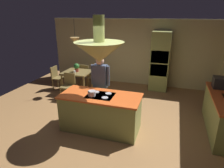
{
  "coord_description": "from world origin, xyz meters",
  "views": [
    {
      "loc": [
        1.56,
        -4.2,
        2.75
      ],
      "look_at": [
        0.1,
        0.4,
        1.0
      ],
      "focal_mm": 31.52,
      "sensor_mm": 36.0,
      "label": 1
    }
  ],
  "objects_px": {
    "chair_facing_island": "(69,84)",
    "chair_at_corner": "(57,76)",
    "cooking_pot_on_cooktop": "(92,93)",
    "dining_table": "(77,75)",
    "kitchen_island": "(101,112)",
    "cup_on_table": "(75,72)",
    "chair_by_back_wall": "(85,73)",
    "person_at_island": "(100,83)",
    "oven_tower": "(160,62)",
    "potted_plant_on_table": "(77,67)",
    "microwave_on_counter": "(223,83)"
  },
  "relations": [
    {
      "from": "chair_facing_island",
      "to": "chair_by_back_wall",
      "type": "distance_m",
      "value": 1.3
    },
    {
      "from": "chair_facing_island",
      "to": "cup_on_table",
      "type": "distance_m",
      "value": 0.53
    },
    {
      "from": "oven_tower",
      "to": "chair_by_back_wall",
      "type": "xyz_separation_m",
      "value": [
        -2.8,
        -0.49,
        -0.57
      ]
    },
    {
      "from": "dining_table",
      "to": "chair_by_back_wall",
      "type": "xyz_separation_m",
      "value": [
        0.0,
        0.65,
        -0.15
      ]
    },
    {
      "from": "oven_tower",
      "to": "chair_facing_island",
      "type": "distance_m",
      "value": 3.37
    },
    {
      "from": "kitchen_island",
      "to": "cup_on_table",
      "type": "height_order",
      "value": "kitchen_island"
    },
    {
      "from": "chair_by_back_wall",
      "to": "person_at_island",
      "type": "bearing_deg",
      "value": 125.17
    },
    {
      "from": "dining_table",
      "to": "kitchen_island",
      "type": "bearing_deg",
      "value": -51.01
    },
    {
      "from": "oven_tower",
      "to": "chair_by_back_wall",
      "type": "distance_m",
      "value": 2.9
    },
    {
      "from": "cup_on_table",
      "to": "microwave_on_counter",
      "type": "xyz_separation_m",
      "value": [
        4.52,
        -0.48,
        0.25
      ]
    },
    {
      "from": "person_at_island",
      "to": "cooking_pot_on_cooktop",
      "type": "bearing_deg",
      "value": -82.8
    },
    {
      "from": "oven_tower",
      "to": "cup_on_table",
      "type": "distance_m",
      "value": 3.11
    },
    {
      "from": "cup_on_table",
      "to": "chair_facing_island",
      "type": "bearing_deg",
      "value": -92.08
    },
    {
      "from": "chair_facing_island",
      "to": "chair_by_back_wall",
      "type": "bearing_deg",
      "value": 90.0
    },
    {
      "from": "chair_by_back_wall",
      "to": "microwave_on_counter",
      "type": "relative_size",
      "value": 1.89
    },
    {
      "from": "person_at_island",
      "to": "chair_by_back_wall",
      "type": "bearing_deg",
      "value": 125.17
    },
    {
      "from": "dining_table",
      "to": "cooking_pot_on_cooktop",
      "type": "distance_m",
      "value": 2.73
    },
    {
      "from": "cooking_pot_on_cooktop",
      "to": "kitchen_island",
      "type": "bearing_deg",
      "value": 39.09
    },
    {
      "from": "cup_on_table",
      "to": "chair_by_back_wall",
      "type": "bearing_deg",
      "value": 91.05
    },
    {
      "from": "oven_tower",
      "to": "potted_plant_on_table",
      "type": "relative_size",
      "value": 7.16
    },
    {
      "from": "chair_facing_island",
      "to": "microwave_on_counter",
      "type": "height_order",
      "value": "microwave_on_counter"
    },
    {
      "from": "chair_facing_island",
      "to": "person_at_island",
      "type": "bearing_deg",
      "value": -27.22
    },
    {
      "from": "chair_by_back_wall",
      "to": "chair_facing_island",
      "type": "bearing_deg",
      "value": 90.0
    },
    {
      "from": "person_at_island",
      "to": "cooking_pot_on_cooktop",
      "type": "xyz_separation_m",
      "value": [
        0.11,
        -0.84,
        0.03
      ]
    },
    {
      "from": "person_at_island",
      "to": "dining_table",
      "type": "bearing_deg",
      "value": 135.97
    },
    {
      "from": "chair_facing_island",
      "to": "chair_at_corner",
      "type": "xyz_separation_m",
      "value": [
        -0.86,
        0.65,
        0.0
      ]
    },
    {
      "from": "oven_tower",
      "to": "chair_at_corner",
      "type": "relative_size",
      "value": 2.47
    },
    {
      "from": "cup_on_table",
      "to": "kitchen_island",
      "type": "bearing_deg",
      "value": -48.24
    },
    {
      "from": "chair_by_back_wall",
      "to": "cup_on_table",
      "type": "bearing_deg",
      "value": 91.05
    },
    {
      "from": "dining_table",
      "to": "person_at_island",
      "type": "xyz_separation_m",
      "value": [
        1.43,
        -1.39,
        0.31
      ]
    },
    {
      "from": "person_at_island",
      "to": "potted_plant_on_table",
      "type": "xyz_separation_m",
      "value": [
        -1.44,
        1.39,
        -0.03
      ]
    },
    {
      "from": "cooking_pot_on_cooktop",
      "to": "chair_by_back_wall",
      "type": "bearing_deg",
      "value": 118.15
    },
    {
      "from": "kitchen_island",
      "to": "microwave_on_counter",
      "type": "height_order",
      "value": "microwave_on_counter"
    },
    {
      "from": "oven_tower",
      "to": "chair_facing_island",
      "type": "bearing_deg",
      "value": -147.38
    },
    {
      "from": "cup_on_table",
      "to": "chair_at_corner",
      "type": "bearing_deg",
      "value": 166.34
    },
    {
      "from": "oven_tower",
      "to": "potted_plant_on_table",
      "type": "xyz_separation_m",
      "value": [
        -2.81,
        -1.14,
        -0.15
      ]
    },
    {
      "from": "oven_tower",
      "to": "potted_plant_on_table",
      "type": "bearing_deg",
      "value": -157.95
    },
    {
      "from": "oven_tower",
      "to": "chair_at_corner",
      "type": "distance_m",
      "value": 3.88
    },
    {
      "from": "kitchen_island",
      "to": "chair_at_corner",
      "type": "xyz_separation_m",
      "value": [
        -2.56,
        2.1,
        0.04
      ]
    },
    {
      "from": "dining_table",
      "to": "potted_plant_on_table",
      "type": "relative_size",
      "value": 3.23
    },
    {
      "from": "dining_table",
      "to": "cooking_pot_on_cooktop",
      "type": "height_order",
      "value": "cooking_pot_on_cooktop"
    },
    {
      "from": "oven_tower",
      "to": "cup_on_table",
      "type": "bearing_deg",
      "value": -154.02
    },
    {
      "from": "chair_at_corner",
      "to": "microwave_on_counter",
      "type": "xyz_separation_m",
      "value": [
        5.4,
        -0.69,
        0.55
      ]
    },
    {
      "from": "chair_by_back_wall",
      "to": "cooking_pot_on_cooktop",
      "type": "distance_m",
      "value": 3.3
    },
    {
      "from": "dining_table",
      "to": "cup_on_table",
      "type": "bearing_deg",
      "value": -85.78
    },
    {
      "from": "microwave_on_counter",
      "to": "cooking_pot_on_cooktop",
      "type": "height_order",
      "value": "microwave_on_counter"
    },
    {
      "from": "person_at_island",
      "to": "kitchen_island",
      "type": "bearing_deg",
      "value": -69.53
    },
    {
      "from": "oven_tower",
      "to": "dining_table",
      "type": "bearing_deg",
      "value": -157.79
    },
    {
      "from": "chair_facing_island",
      "to": "cooking_pot_on_cooktop",
      "type": "relative_size",
      "value": 4.83
    },
    {
      "from": "chair_by_back_wall",
      "to": "chair_at_corner",
      "type": "distance_m",
      "value": 1.08
    }
  ]
}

